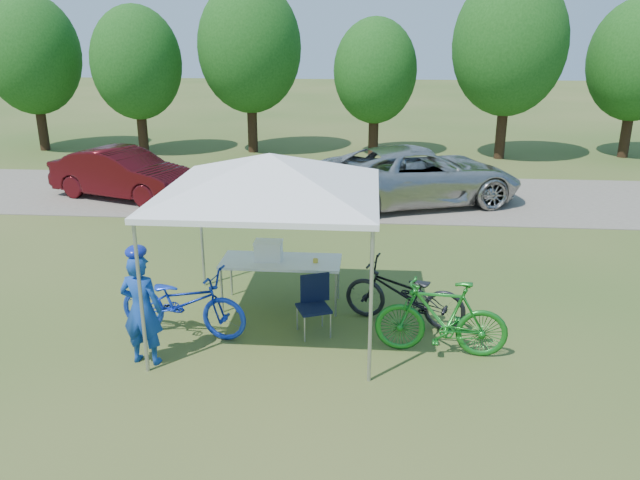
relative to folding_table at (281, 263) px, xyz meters
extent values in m
plane|color=#2D5119|center=(-0.02, -0.75, -0.76)|extent=(100.00, 100.00, 0.00)
cube|color=gray|center=(-0.02, 7.25, -0.75)|extent=(24.00, 5.00, 0.02)
cylinder|color=#A5A5AA|center=(-1.52, -2.25, 0.29)|extent=(0.05, 0.05, 2.10)
cylinder|color=#A5A5AA|center=(1.48, -2.25, 0.29)|extent=(0.05, 0.05, 2.10)
cylinder|color=#A5A5AA|center=(-1.52, 0.75, 0.29)|extent=(0.05, 0.05, 2.10)
cylinder|color=#A5A5AA|center=(1.48, 0.75, 0.29)|extent=(0.05, 0.05, 2.10)
cube|color=white|center=(-0.02, -0.75, 1.38)|extent=(3.15, 3.15, 0.08)
pyramid|color=white|center=(-0.02, -0.75, 1.97)|extent=(4.53, 4.53, 0.55)
cylinder|color=#382314|center=(-11.02, 13.25, 0.18)|extent=(0.36, 0.36, 1.89)
ellipsoid|color=#144711|center=(-11.02, 13.25, 2.75)|extent=(3.46, 3.46, 4.32)
cylinder|color=#382314|center=(-7.02, 12.95, 0.11)|extent=(0.36, 0.36, 1.75)
ellipsoid|color=#144711|center=(-7.02, 12.95, 2.49)|extent=(3.20, 3.20, 4.00)
cylinder|color=#382314|center=(-3.02, 13.55, 0.25)|extent=(0.36, 0.36, 2.03)
ellipsoid|color=#144711|center=(-3.02, 13.55, 3.01)|extent=(3.71, 3.71, 4.64)
cylinder|color=#382314|center=(1.48, 13.35, 0.04)|extent=(0.36, 0.36, 1.61)
ellipsoid|color=#144711|center=(1.48, 13.35, 2.23)|extent=(2.94, 2.94, 3.68)
cylinder|color=#382314|center=(5.98, 13.05, 0.29)|extent=(0.36, 0.36, 2.10)
ellipsoid|color=#144711|center=(5.98, 13.05, 3.14)|extent=(3.84, 3.84, 4.80)
cylinder|color=#382314|center=(10.48, 13.65, 0.15)|extent=(0.36, 0.36, 1.82)
ellipsoid|color=#144711|center=(10.48, 13.65, 2.62)|extent=(3.33, 3.33, 4.16)
cube|color=white|center=(0.00, 0.00, 0.02)|extent=(1.96, 0.82, 0.04)
cylinder|color=#A5A5AA|center=(-0.93, -0.35, -0.38)|extent=(0.04, 0.04, 0.76)
cylinder|color=#A5A5AA|center=(0.93, -0.35, -0.38)|extent=(0.04, 0.04, 0.76)
cylinder|color=#A5A5AA|center=(-0.93, 0.35, -0.38)|extent=(0.04, 0.04, 0.76)
cylinder|color=#A5A5AA|center=(0.93, 0.35, -0.38)|extent=(0.04, 0.04, 0.76)
cube|color=black|center=(0.63, -0.99, -0.34)|extent=(0.59, 0.59, 0.04)
cube|color=black|center=(0.63, -0.77, -0.10)|extent=(0.44, 0.21, 0.45)
cylinder|color=#A5A5AA|center=(0.43, -1.19, -0.56)|extent=(0.02, 0.02, 0.40)
cylinder|color=#A5A5AA|center=(0.83, -1.19, -0.56)|extent=(0.02, 0.02, 0.40)
cylinder|color=#A5A5AA|center=(0.43, -0.79, -0.56)|extent=(0.02, 0.02, 0.40)
cylinder|color=#A5A5AA|center=(0.83, -0.79, -0.56)|extent=(0.02, 0.02, 0.40)
cube|color=white|center=(-0.20, 0.00, 0.19)|extent=(0.43, 0.29, 0.29)
cube|color=white|center=(-0.20, 0.00, 0.35)|extent=(0.45, 0.31, 0.04)
cylinder|color=gold|center=(0.58, -0.05, 0.07)|extent=(0.08, 0.08, 0.06)
imported|color=#133EA2|center=(-1.62, -2.02, 0.04)|extent=(0.63, 0.45, 1.60)
imported|color=#1636C3|center=(-1.33, -1.15, -0.23)|extent=(2.11, 1.04, 1.06)
imported|color=#1A7821|center=(2.48, -1.42, -0.20)|extent=(1.90, 0.70, 1.12)
imported|color=black|center=(2.00, -0.51, -0.26)|extent=(2.03, 1.21, 1.01)
imported|color=#B1B0AC|center=(2.67, 6.66, 0.01)|extent=(5.92, 4.11, 1.50)
imported|color=#440B0F|center=(-5.26, 6.57, -0.07)|extent=(4.31, 2.66, 1.34)
camera|label=1|loc=(1.44, -9.49, 3.66)|focal=35.00mm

